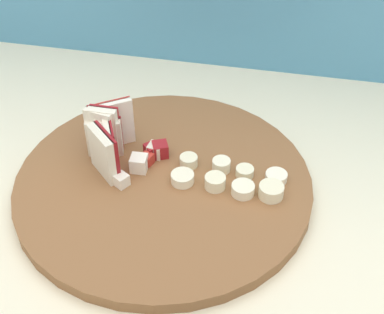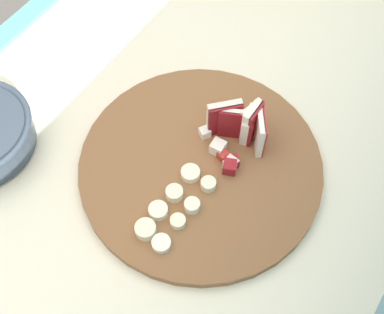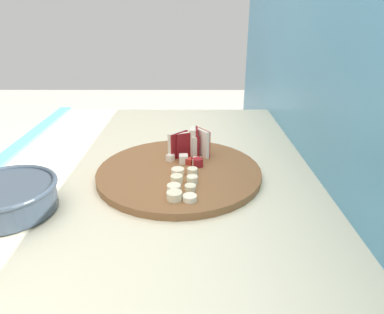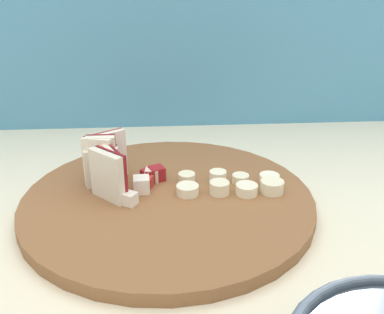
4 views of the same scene
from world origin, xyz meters
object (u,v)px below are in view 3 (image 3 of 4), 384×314
at_px(cutting_board, 179,172).
at_px(ceramic_bowl, 8,197).
at_px(banana_slice_rows, 182,184).
at_px(apple_wedge_fan, 191,143).
at_px(apple_dice_pile, 190,161).

bearing_deg(cutting_board, ceramic_bowl, -63.45).
xyz_separation_m(cutting_board, banana_slice_rows, (0.08, 0.01, 0.01)).
bearing_deg(cutting_board, apple_wedge_fan, 162.24).
distance_m(apple_dice_pile, ceramic_bowl, 0.37).
bearing_deg(apple_dice_pile, banana_slice_rows, -7.92).
height_order(apple_wedge_fan, banana_slice_rows, apple_wedge_fan).
distance_m(cutting_board, apple_dice_pile, 0.04).
height_order(cutting_board, ceramic_bowl, ceramic_bowl).
bearing_deg(apple_wedge_fan, banana_slice_rows, -5.96).
relative_size(cutting_board, apple_dice_pile, 4.20).
bearing_deg(banana_slice_rows, apple_dice_pile, 172.08).
xyz_separation_m(cutting_board, apple_wedge_fan, (-0.08, 0.03, 0.04)).
xyz_separation_m(cutting_board, ceramic_bowl, (0.15, -0.30, 0.03)).
height_order(cutting_board, apple_dice_pile, apple_dice_pile).
bearing_deg(apple_dice_pile, ceramic_bowl, -61.46).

